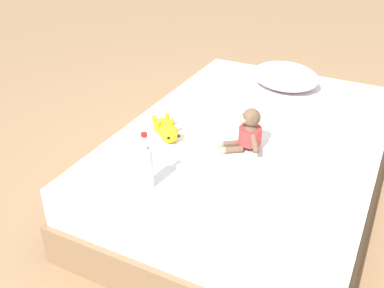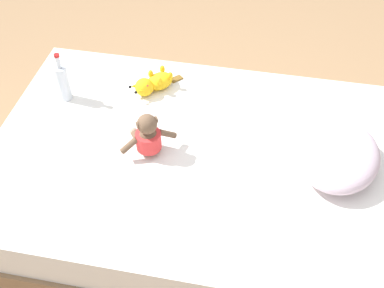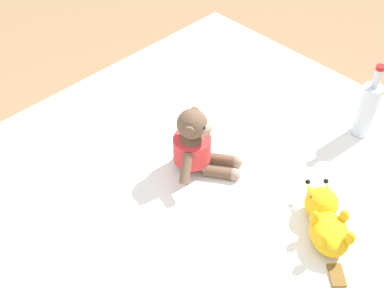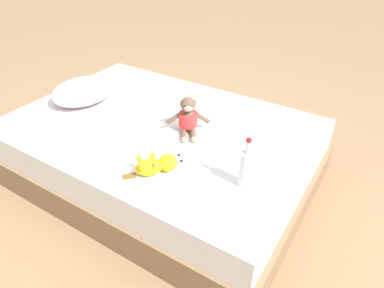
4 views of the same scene
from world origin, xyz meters
name	(u,v)px [view 2 (image 2 of 4)]	position (x,y,z in m)	size (l,w,h in m)	color
ground_plane	(192,206)	(0.00, 0.00, 0.00)	(16.00, 16.00, 0.00)	#93704C
bed	(192,180)	(0.00, 0.00, 0.22)	(1.42, 2.04, 0.44)	#846647
pillow	(338,155)	(-0.03, 0.68, 0.52)	(0.53, 0.47, 0.16)	silver
plush_monkey	(148,136)	(0.03, -0.21, 0.54)	(0.25, 0.25, 0.24)	brown
plush_yellow_creature	(153,83)	(-0.41, -0.30, 0.49)	(0.28, 0.26, 0.10)	yellow
glass_bottle	(63,82)	(-0.26, -0.74, 0.55)	(0.07, 0.07, 0.29)	silver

